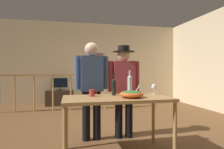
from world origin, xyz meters
The scene contains 15 objects.
ground_plane centered at (0.00, 0.00, 0.00)m, with size 8.66×8.66×0.00m, color brown.
back_wall centered at (0.00, 3.33, 1.44)m, with size 6.33×0.10×2.87m, color beige.
side_wall_right centered at (3.17, 1.00, 1.44)m, with size 0.10×5.00×2.87m, color beige.
framed_picture centered at (0.07, 3.27, 1.54)m, with size 0.42×0.03×0.54m, color #695558.
stair_railing centered at (-0.64, 2.11, 0.69)m, with size 3.64×0.10×1.11m.
tv_console centered at (-1.25, 2.98, 0.25)m, with size 0.90×0.40×0.51m, color #38281E.
flat_screen_tv centered at (-1.25, 2.95, 0.75)m, with size 0.51×0.12×0.41m.
serving_table centered at (-0.28, -1.10, 0.71)m, with size 1.45×0.73×0.79m.
salad_bowl centered at (-0.10, -1.20, 0.85)m, with size 0.33×0.33×0.17m.
wine_glass centered at (0.34, -0.96, 0.91)m, with size 0.08×0.08×0.16m.
wine_bottle_clear centered at (-0.03, -0.90, 0.95)m, with size 0.07×0.07×0.37m.
wine_bottle_dark centered at (-0.28, -0.91, 0.93)m, with size 0.06×0.06×0.33m.
mug_red centered at (-0.60, -0.96, 0.84)m, with size 0.11×0.08×0.10m.
person_standing_left centered at (-0.56, -0.46, 0.95)m, with size 0.55×0.24×1.62m.
person_standing_right centered at (0.00, -0.46, 0.93)m, with size 0.55×0.37×1.58m.
Camera 1 is at (-0.90, -3.63, 1.15)m, focal length 30.61 mm.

